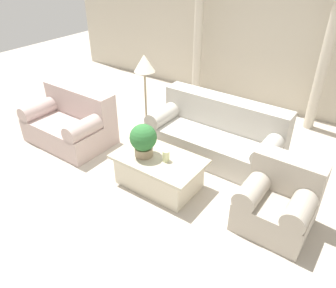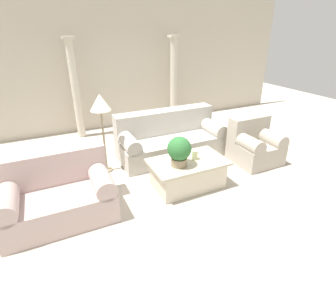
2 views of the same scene
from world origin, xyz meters
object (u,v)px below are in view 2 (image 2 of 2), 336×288
object	(u,v)px
sofa_long	(169,138)
armchair	(254,144)
loveseat	(58,192)
floor_lamp	(100,106)
potted_plant	(179,150)
coffee_table	(188,173)

from	to	relation	value
sofa_long	armchair	bearing A→B (deg)	-35.71
loveseat	floor_lamp	world-z (taller)	floor_lamp
sofa_long	potted_plant	bearing A→B (deg)	-109.48
potted_plant	floor_lamp	bearing A→B (deg)	127.83
potted_plant	armchair	size ratio (longest dim) A/B	0.55
coffee_table	potted_plant	xyz separation A→B (m)	(-0.20, -0.07, 0.49)
loveseat	armchair	xyz separation A→B (m)	(3.62, 0.10, -0.00)
coffee_table	floor_lamp	xyz separation A→B (m)	(-1.11, 1.09, 1.00)
potted_plant	coffee_table	bearing A→B (deg)	18.88
loveseat	floor_lamp	bearing A→B (deg)	47.12
loveseat	floor_lamp	distance (m)	1.57
coffee_table	potted_plant	bearing A→B (deg)	-161.12
loveseat	coffee_table	size ratio (longest dim) A/B	1.15
floor_lamp	armchair	distance (m)	3.00
armchair	sofa_long	bearing A→B (deg)	144.29
sofa_long	loveseat	xyz separation A→B (m)	(-2.25, -1.09, 0.01)
potted_plant	armchair	bearing A→B (deg)	9.53
sofa_long	floor_lamp	distance (m)	1.63
coffee_table	sofa_long	bearing A→B (deg)	78.24
potted_plant	armchair	world-z (taller)	potted_plant
armchair	loveseat	bearing A→B (deg)	-178.44
coffee_table	armchair	bearing A→B (deg)	8.32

